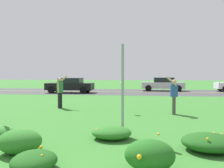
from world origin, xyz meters
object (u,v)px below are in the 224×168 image
at_px(car_silver_center_left, 163,84).
at_px(frisbee_white, 122,82).
at_px(person_thrower_green_shirt, 60,90).
at_px(sign_post_by_roadside, 123,90).
at_px(person_catcher_blue_shirt, 174,93).
at_px(car_black_center_right, 70,85).

bearing_deg(car_silver_center_left, frisbee_white, -101.67).
bearing_deg(person_thrower_green_shirt, sign_post_by_roadside, -54.74).
relative_size(person_catcher_blue_shirt, car_black_center_right, 0.38).
relative_size(sign_post_by_roadside, person_thrower_green_shirt, 1.54).
height_order(sign_post_by_roadside, person_catcher_blue_shirt, sign_post_by_roadside).
xyz_separation_m(sign_post_by_roadside, car_silver_center_left, (2.78, 19.56, -0.61)).
bearing_deg(sign_post_by_roadside, car_black_center_right, 112.16).
height_order(person_thrower_green_shirt, car_silver_center_left, person_thrower_green_shirt).
xyz_separation_m(person_catcher_blue_shirt, car_silver_center_left, (0.79, 15.49, -0.20)).
height_order(frisbee_white, car_black_center_right, frisbee_white).
relative_size(car_silver_center_left, car_black_center_right, 1.00).
xyz_separation_m(sign_post_by_roadside, car_black_center_right, (-6.40, 15.72, -0.61)).
height_order(person_thrower_green_shirt, person_catcher_blue_shirt, person_thrower_green_shirt).
bearing_deg(person_catcher_blue_shirt, car_silver_center_left, 87.08).
distance_m(person_thrower_green_shirt, frisbee_white, 3.61).
height_order(person_catcher_blue_shirt, car_black_center_right, person_catcher_blue_shirt).
height_order(sign_post_by_roadside, car_black_center_right, sign_post_by_roadside).
distance_m(person_thrower_green_shirt, person_catcher_blue_shirt, 5.93).
bearing_deg(car_silver_center_left, person_catcher_blue_shirt, -92.92).
relative_size(sign_post_by_roadside, frisbee_white, 10.89).
xyz_separation_m(person_catcher_blue_shirt, frisbee_white, (-2.36, 0.24, 0.48)).
relative_size(person_catcher_blue_shirt, car_silver_center_left, 0.38).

